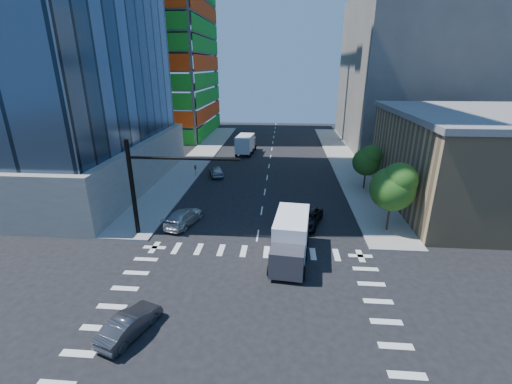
# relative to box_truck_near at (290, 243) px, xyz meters

# --- Properties ---
(ground) EXTENTS (160.00, 160.00, 0.00)m
(ground) POSITION_rel_box_truck_near_xyz_m (-2.96, -7.91, -1.57)
(ground) COLOR black
(ground) RESTS_ON ground
(road_markings) EXTENTS (20.00, 20.00, 0.01)m
(road_markings) POSITION_rel_box_truck_near_xyz_m (-2.96, -7.91, -1.57)
(road_markings) COLOR silver
(road_markings) RESTS_ON ground
(sidewalk_ne) EXTENTS (5.00, 60.00, 0.15)m
(sidewalk_ne) POSITION_rel_box_truck_near_xyz_m (9.54, 32.09, -1.50)
(sidewalk_ne) COLOR gray
(sidewalk_ne) RESTS_ON ground
(sidewalk_nw) EXTENTS (5.00, 60.00, 0.15)m
(sidewalk_nw) POSITION_rel_box_truck_near_xyz_m (-15.46, 32.09, -1.50)
(sidewalk_nw) COLOR gray
(sidewalk_nw) RESTS_ON ground
(construction_building) EXTENTS (25.16, 34.50, 70.60)m
(construction_building) POSITION_rel_box_truck_near_xyz_m (-30.38, 54.02, 23.04)
(construction_building) COLOR slate
(construction_building) RESTS_ON ground
(commercial_building) EXTENTS (20.50, 22.50, 10.60)m
(commercial_building) POSITION_rel_box_truck_near_xyz_m (22.04, 14.09, 3.74)
(commercial_building) COLOR tan
(commercial_building) RESTS_ON ground
(bg_building_ne) EXTENTS (24.00, 30.00, 28.00)m
(bg_building_ne) POSITION_rel_box_truck_near_xyz_m (24.04, 47.09, 12.43)
(bg_building_ne) COLOR #5F5955
(bg_building_ne) RESTS_ON ground
(signal_mast_nw) EXTENTS (10.20, 0.40, 9.00)m
(signal_mast_nw) POSITION_rel_box_truck_near_xyz_m (-12.96, 3.59, 3.92)
(signal_mast_nw) COLOR black
(signal_mast_nw) RESTS_ON sidewalk_nw
(tree_south) EXTENTS (4.16, 4.16, 6.82)m
(tree_south) POSITION_rel_box_truck_near_xyz_m (9.66, 5.99, 3.12)
(tree_south) COLOR #382316
(tree_south) RESTS_ON sidewalk_ne
(tree_north) EXTENTS (3.54, 3.52, 5.78)m
(tree_north) POSITION_rel_box_truck_near_xyz_m (9.96, 17.99, 2.42)
(tree_north) COLOR #382316
(tree_north) RESTS_ON sidewalk_ne
(car_nb_far) EXTENTS (4.00, 5.94, 1.51)m
(car_nb_far) POSITION_rel_box_truck_near_xyz_m (1.77, 6.81, -0.81)
(car_nb_far) COLOR black
(car_nb_far) RESTS_ON ground
(car_sb_near) EXTENTS (3.44, 5.77, 1.57)m
(car_sb_near) POSITION_rel_box_truck_near_xyz_m (-10.65, 5.99, -0.79)
(car_sb_near) COLOR silver
(car_sb_near) RESTS_ON ground
(car_sb_mid) EXTENTS (3.05, 4.66, 1.48)m
(car_sb_mid) POSITION_rel_box_truck_near_xyz_m (-10.41, 22.24, -0.83)
(car_sb_mid) COLOR #A1A3A9
(car_sb_mid) RESTS_ON ground
(car_sb_cross) EXTENTS (2.86, 4.58, 1.43)m
(car_sb_cross) POSITION_rel_box_truck_near_xyz_m (-9.64, -9.18, -0.86)
(car_sb_cross) COLOR #414145
(car_sb_cross) RESTS_ON ground
(box_truck_near) EXTENTS (3.57, 7.03, 3.55)m
(box_truck_near) POSITION_rel_box_truck_near_xyz_m (0.00, 0.00, 0.00)
(box_truck_near) COLOR black
(box_truck_near) RESTS_ON ground
(box_truck_far) EXTENTS (3.36, 6.84, 3.48)m
(box_truck_far) POSITION_rel_box_truck_near_xyz_m (-7.56, 36.45, -0.03)
(box_truck_far) COLOR black
(box_truck_far) RESTS_ON ground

